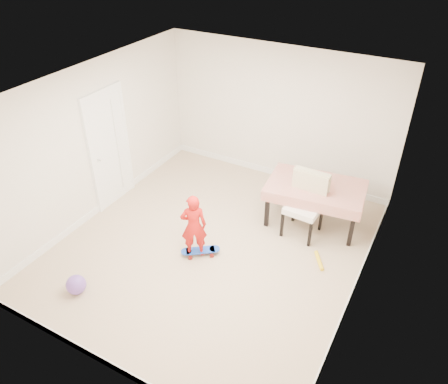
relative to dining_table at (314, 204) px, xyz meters
The scene contains 17 objects.
ground 1.85m from the dining_table, 130.30° to the right, with size 5.00×5.00×0.00m, color tan.
ceiling 2.86m from the dining_table, 130.30° to the right, with size 4.50×5.00×0.04m, color white.
wall_back 1.86m from the dining_table, 136.96° to the left, with size 4.50×0.04×2.60m, color silver.
wall_front 4.14m from the dining_table, 106.90° to the right, with size 4.50×0.04×2.60m, color silver.
wall_left 3.79m from the dining_table, 157.87° to the right, with size 0.04×5.00×2.60m, color silver.
wall_right 1.97m from the dining_table, 52.65° to the right, with size 0.04×5.00×2.60m, color silver.
door 3.63m from the dining_table, 162.30° to the right, with size 0.10×0.94×2.11m, color white.
baseboard_back 1.64m from the dining_table, 136.70° to the left, with size 4.50×0.02×0.12m, color white.
baseboard_front 4.06m from the dining_table, 106.86° to the right, with size 4.50×0.02×0.12m, color white.
baseboard_left 3.70m from the dining_table, 157.93° to the right, with size 0.02×5.00×0.12m, color white.
baseboard_right 1.77m from the dining_table, 52.39° to the right, with size 0.02×5.00×0.12m, color white.
dining_table is the anchor object (origin of this frame).
dining_chair 0.43m from the dining_table, 97.93° to the right, with size 0.59×0.67×1.08m, color silver, non-canonical shape.
skateboard 2.09m from the dining_table, 126.74° to the right, with size 0.61×0.22×0.09m, color blue, non-canonical shape.
child 2.15m from the dining_table, 127.35° to the right, with size 0.39×0.26×1.08m, color red.
balloon 3.95m from the dining_table, 126.54° to the right, with size 0.28×0.28×0.28m, color #754BB6.
foam_toy 1.09m from the dining_table, 64.36° to the right, with size 0.06×0.06×0.40m, color yellow.
Camera 1 is at (2.74, -4.60, 4.60)m, focal length 35.00 mm.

